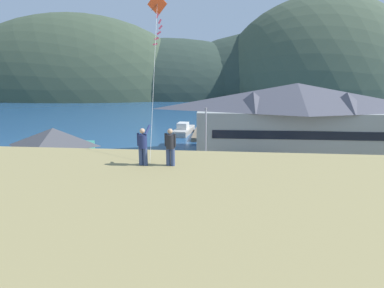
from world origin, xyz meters
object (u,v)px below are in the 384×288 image
at_px(parking_light_pole, 206,137).
at_px(parked_car_front_row_red, 179,201).
at_px(wharf_dock, 203,134).
at_px(flying_kite, 157,12).
at_px(parked_car_front_row_silver, 50,197).
at_px(person_kite_flyer, 143,145).
at_px(parked_car_mid_row_center, 134,175).
at_px(harbor_lodge, 295,117).
at_px(parked_car_lone_by_shed, 275,178).
at_px(person_companion, 170,146).
at_px(parked_car_mid_row_near, 259,210).
at_px(storage_shed_near_lot, 55,152).
at_px(moored_boat_wharfside, 184,130).
at_px(moored_boat_outer_mooring, 221,133).
at_px(parked_car_front_row_end, 191,180).
at_px(parked_car_corner_spot, 335,182).

bearing_deg(parking_light_pole, parked_car_front_row_red, -99.45).
relative_size(wharf_dock, flying_kite, 1.19).
relative_size(parked_car_front_row_silver, person_kite_flyer, 2.27).
xyz_separation_m(parked_car_mid_row_center, parked_car_front_row_red, (5.41, -5.89, 0.00)).
height_order(harbor_lodge, parked_car_lone_by_shed, harbor_lodge).
distance_m(person_companion, flying_kite, 8.73).
bearing_deg(wharf_dock, person_companion, -88.90).
height_order(wharf_dock, parked_car_mid_row_near, parked_car_mid_row_near).
height_order(parked_car_front_row_silver, parked_car_mid_row_near, same).
xyz_separation_m(harbor_lodge, storage_shed_near_lot, (-28.07, -13.06, -2.31)).
xyz_separation_m(moored_boat_wharfside, parked_car_front_row_silver, (-7.28, -33.12, 0.34)).
relative_size(moored_boat_outer_mooring, person_kite_flyer, 3.04).
bearing_deg(person_kite_flyer, parked_car_front_row_end, 86.82).
bearing_deg(parked_car_front_row_red, moored_boat_wharfside, 96.13).
bearing_deg(parked_car_front_row_silver, parked_car_corner_spot, 13.31).
relative_size(storage_shed_near_lot, parked_car_corner_spot, 1.74).
bearing_deg(storage_shed_near_lot, parked_car_lone_by_shed, -2.97).
bearing_deg(wharf_dock, storage_shed_near_lot, -122.04).
xyz_separation_m(moored_boat_wharfside, person_kite_flyer, (3.17, -42.53, 7.29)).
xyz_separation_m(storage_shed_near_lot, parked_car_front_row_red, (14.52, -7.69, -1.77)).
height_order(parked_car_mid_row_near, parked_car_front_row_end, same).
xyz_separation_m(wharf_dock, person_companion, (0.78, -40.71, 7.64)).
distance_m(parked_car_front_row_red, flying_kite, 14.25).
bearing_deg(parked_car_mid_row_near, parked_car_front_row_red, 169.14).
distance_m(moored_boat_outer_mooring, parked_car_corner_spot, 27.53).
distance_m(moored_boat_wharfside, parked_car_lone_by_shed, 29.05).
distance_m(parked_car_lone_by_shed, parked_car_front_row_red, 10.83).
height_order(parking_light_pole, person_companion, person_companion).
distance_m(parked_car_front_row_silver, parked_car_front_row_end, 12.40).
distance_m(parked_car_lone_by_shed, parking_light_pole, 8.44).
height_order(parked_car_front_row_red, parked_car_corner_spot, same).
bearing_deg(parked_car_front_row_end, harbor_lodge, 50.35).
distance_m(wharf_dock, parked_car_front_row_end, 26.16).
distance_m(moored_boat_outer_mooring, parking_light_pole, 21.52).
bearing_deg(parking_light_pole, parked_car_mid_row_near, -67.22).
xyz_separation_m(harbor_lodge, parked_car_front_row_silver, (-24.36, -21.02, -4.08)).
bearing_deg(parked_car_lone_by_shed, parking_light_pole, 154.69).
distance_m(harbor_lodge, parked_car_corner_spot, 15.67).
bearing_deg(parking_light_pole, parked_car_front_row_silver, -140.97).
xyz_separation_m(parked_car_mid_row_near, parking_light_pole, (-4.63, 11.02, 3.27)).
distance_m(parked_car_mid_row_center, parked_car_front_row_red, 7.99).
xyz_separation_m(wharf_dock, flying_kite, (-0.76, -35.30, 14.31)).
bearing_deg(parked_car_front_row_red, parked_car_front_row_end, 84.81).
bearing_deg(flying_kite, moored_boat_wharfside, 94.47).
distance_m(moored_boat_outer_mooring, parked_car_mid_row_near, 32.29).
relative_size(parked_car_lone_by_shed, parked_car_front_row_red, 0.99).
distance_m(parked_car_front_row_end, person_kite_flyer, 16.20).
height_order(parked_car_mid_row_center, parked_car_front_row_end, same).
relative_size(parked_car_mid_row_center, parking_light_pole, 0.58).
bearing_deg(person_kite_flyer, harbor_lodge, 65.42).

